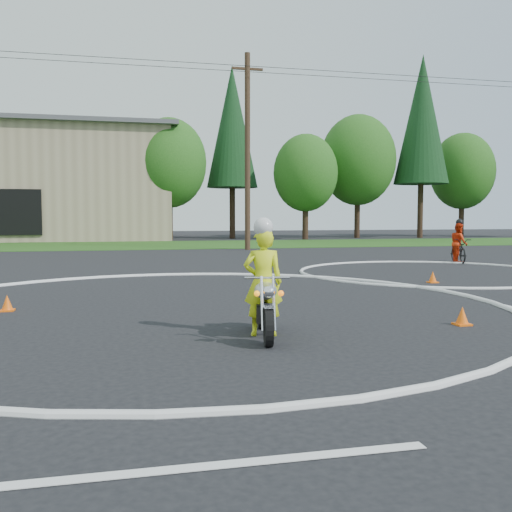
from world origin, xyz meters
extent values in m
plane|color=black|center=(0.00, 0.00, 0.00)|extent=(120.00, 120.00, 0.00)
cube|color=#1E4714|center=(0.00, 27.00, 0.01)|extent=(120.00, 10.00, 0.02)
torus|color=silver|center=(0.00, 3.00, 0.01)|extent=(12.12, 12.12, 0.12)
torus|color=silver|center=(8.00, 8.00, 0.01)|extent=(8.10, 8.10, 0.10)
cylinder|color=black|center=(0.67, -0.53, 0.26)|extent=(0.19, 0.54, 0.53)
cylinder|color=black|center=(0.87, 0.69, 0.26)|extent=(0.19, 0.54, 0.53)
cube|color=black|center=(0.78, 0.12, 0.35)|extent=(0.32, 0.52, 0.26)
ellipsoid|color=#B7B8BD|center=(0.75, -0.05, 0.69)|extent=(0.40, 0.61, 0.25)
cube|color=black|center=(0.82, 0.38, 0.65)|extent=(0.31, 0.56, 0.09)
cylinder|color=white|center=(0.60, -0.45, 0.57)|extent=(0.09, 0.32, 0.71)
cylinder|color=silver|center=(0.76, -0.48, 0.57)|extent=(0.09, 0.32, 0.71)
cube|color=white|center=(0.67, -0.55, 0.55)|extent=(0.15, 0.21, 0.04)
cylinder|color=silver|center=(0.71, -0.32, 0.90)|extent=(0.61, 0.13, 0.03)
sphere|color=white|center=(0.66, -0.62, 0.75)|extent=(0.16, 0.16, 0.16)
sphere|color=orange|center=(0.50, -0.58, 0.72)|extent=(0.08, 0.08, 0.08)
sphere|color=orange|center=(0.82, -0.63, 0.72)|extent=(0.08, 0.08, 0.08)
cylinder|color=silver|center=(0.97, 0.45, 0.26)|extent=(0.18, 0.71, 0.07)
imported|color=#DBEB18|center=(0.77, 0.18, 0.78)|extent=(0.62, 0.46, 1.56)
sphere|color=silver|center=(0.76, 0.14, 1.58)|extent=(0.28, 0.28, 0.28)
imported|color=black|center=(11.04, 11.30, 0.45)|extent=(1.04, 1.81, 0.90)
imported|color=red|center=(11.04, 11.30, 0.75)|extent=(0.74, 0.85, 1.49)
sphere|color=black|center=(11.04, 11.30, 1.51)|extent=(0.26, 0.26, 0.26)
cone|color=#FF620D|center=(6.66, 5.60, 0.15)|extent=(0.22, 0.22, 0.30)
cube|color=#FF620D|center=(6.66, 5.60, 0.01)|extent=(0.24, 0.24, 0.03)
cone|color=#FF620D|center=(4.06, 0.22, 0.15)|extent=(0.22, 0.22, 0.30)
cube|color=#FF620D|center=(4.06, 0.22, 0.01)|extent=(0.24, 0.24, 0.03)
cone|color=#FF620D|center=(-3.30, 3.30, 0.15)|extent=(0.22, 0.22, 0.30)
cube|color=#FF620D|center=(-3.30, 3.30, 0.01)|extent=(0.24, 0.24, 0.03)
cube|color=black|center=(-8.00, 31.90, 2.00)|extent=(3.00, 0.16, 3.00)
cylinder|color=#382619|center=(2.00, 34.00, 1.62)|extent=(0.44, 0.44, 3.24)
ellipsoid|color=#1E5116|center=(2.00, 34.00, 5.58)|extent=(5.40, 5.40, 6.48)
cylinder|color=#382619|center=(7.00, 36.00, 1.98)|extent=(0.44, 0.44, 3.96)
cone|color=black|center=(7.00, 36.00, 8.63)|extent=(3.96, 3.96, 9.35)
cylinder|color=#382619|center=(12.00, 33.00, 1.44)|extent=(0.44, 0.44, 2.88)
ellipsoid|color=#1E5116|center=(12.00, 33.00, 4.96)|extent=(4.80, 4.80, 5.76)
cylinder|color=#382619|center=(17.00, 35.00, 1.80)|extent=(0.44, 0.44, 3.60)
ellipsoid|color=#1E5116|center=(17.00, 35.00, 6.20)|extent=(6.00, 6.00, 7.20)
cylinder|color=#382619|center=(22.00, 34.00, 2.16)|extent=(0.44, 0.44, 4.32)
cone|color=black|center=(22.00, 34.00, 9.42)|extent=(4.32, 4.32, 10.20)
cylinder|color=#382619|center=(27.00, 36.00, 1.62)|extent=(0.44, 0.44, 3.24)
ellipsoid|color=#1E5116|center=(27.00, 36.00, 5.58)|extent=(5.40, 5.40, 6.48)
cylinder|color=#382619|center=(-2.00, 35.00, 1.44)|extent=(0.44, 0.44, 2.88)
ellipsoid|color=#1E5116|center=(-2.00, 35.00, 4.96)|extent=(4.80, 4.80, 5.76)
cylinder|color=#473321|center=(5.00, 21.00, 5.00)|extent=(0.28, 0.28, 10.00)
cube|color=#473321|center=(5.00, 21.00, 9.20)|extent=(1.60, 0.12, 0.12)
cylinder|color=black|center=(-5.00, 20.45, 9.20)|extent=(20.00, 0.02, 0.02)
cylinder|color=black|center=(-5.00, 21.55, 9.20)|extent=(20.00, 0.02, 0.02)
cylinder|color=black|center=(15.00, 20.45, 9.20)|extent=(20.00, 0.02, 0.02)
cylinder|color=black|center=(15.00, 21.55, 9.20)|extent=(20.00, 0.02, 0.02)
camera|label=1|loc=(-1.17, -7.81, 1.74)|focal=40.00mm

